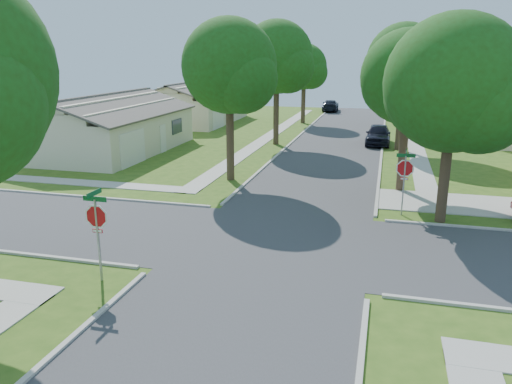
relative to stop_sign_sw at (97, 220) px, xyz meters
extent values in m
plane|color=#345517|center=(4.70, 4.70, -2.03)|extent=(100.00, 100.00, 0.00)
cube|color=#333335|center=(4.70, 4.70, -2.03)|extent=(7.00, 100.00, 0.02)
cube|color=#9E9B91|center=(10.80, 30.70, -2.01)|extent=(1.20, 40.00, 0.04)
cube|color=#9E9B91|center=(-1.40, 30.70, -2.01)|extent=(1.20, 40.00, 0.04)
cube|color=#9E9B91|center=(12.60, 11.80, -2.01)|extent=(8.80, 3.60, 0.05)
cube|color=gray|center=(0.00, 0.00, -0.68)|extent=(0.06, 0.06, 2.70)
cylinder|color=white|center=(0.00, 0.00, 0.12)|extent=(1.05, 0.02, 1.05)
cylinder|color=#B90C13|center=(0.00, 0.00, 0.12)|extent=(0.90, 0.03, 0.90)
cube|color=#B90C13|center=(0.00, 0.00, -0.35)|extent=(0.34, 0.03, 0.12)
cube|color=white|center=(0.00, 0.00, -0.35)|extent=(0.30, 0.03, 0.08)
cube|color=#0C5426|center=(0.00, 0.00, 0.69)|extent=(0.80, 0.02, 0.16)
cube|color=#0C5426|center=(0.00, 0.00, 0.87)|extent=(0.02, 0.80, 0.16)
cube|color=gray|center=(9.40, 9.40, -0.68)|extent=(0.06, 0.06, 2.70)
cylinder|color=white|center=(9.40, 9.40, 0.12)|extent=(1.05, 0.02, 1.05)
cylinder|color=#B90C13|center=(9.40, 9.40, 0.12)|extent=(0.90, 0.03, 0.90)
cube|color=#B90C13|center=(9.40, 9.40, -0.35)|extent=(0.34, 0.03, 0.12)
cube|color=white|center=(9.40, 9.40, -0.35)|extent=(0.30, 0.03, 0.08)
cube|color=#0C5426|center=(9.40, 9.40, 0.69)|extent=(0.80, 0.02, 0.16)
cube|color=#0C5426|center=(9.40, 9.40, 0.87)|extent=(0.02, 0.80, 0.16)
cylinder|color=#38281C|center=(9.40, 13.70, -0.05)|extent=(0.44, 0.44, 3.95)
sphere|color=#1F4511|center=(9.40, 13.70, 3.85)|extent=(4.80, 4.80, 4.80)
sphere|color=#1F4511|center=(10.24, 13.22, 3.25)|extent=(3.46, 3.46, 3.46)
sphere|color=#1F4511|center=(8.68, 14.30, 3.37)|extent=(3.26, 3.26, 3.26)
cylinder|color=#38281C|center=(9.40, 25.70, 0.12)|extent=(0.44, 0.44, 4.30)
sphere|color=#1F4511|center=(9.40, 25.70, 4.48)|extent=(5.40, 5.40, 5.40)
sphere|color=#1F4511|center=(10.35, 25.16, 3.81)|extent=(3.89, 3.89, 3.89)
sphere|color=#1F4511|center=(8.59, 26.38, 3.94)|extent=(3.67, 3.67, 3.67)
cylinder|color=#38281C|center=(9.40, 38.70, 0.07)|extent=(0.44, 0.44, 4.20)
sphere|color=#1F4511|center=(9.40, 38.70, 4.19)|extent=(5.00, 5.00, 5.00)
sphere|color=#1F4511|center=(10.28, 38.20, 3.57)|extent=(3.60, 3.60, 3.60)
sphere|color=#1F4511|center=(8.65, 39.33, 3.69)|extent=(3.40, 3.40, 3.40)
cylinder|color=#38281C|center=(0.00, 13.70, 0.09)|extent=(0.44, 0.44, 4.25)
sphere|color=#1F4511|center=(0.00, 13.70, 4.34)|extent=(5.20, 5.20, 5.20)
sphere|color=#1F4511|center=(0.91, 13.18, 3.69)|extent=(3.74, 3.74, 3.74)
sphere|color=#1F4511|center=(-0.78, 14.35, 3.82)|extent=(3.54, 3.54, 3.54)
cylinder|color=#38281C|center=(0.00, 25.70, 0.19)|extent=(0.44, 0.44, 4.44)
sphere|color=#1F4511|center=(0.00, 25.70, 4.73)|extent=(5.60, 5.60, 5.60)
sphere|color=#1F4511|center=(0.98, 25.14, 4.03)|extent=(4.03, 4.03, 4.03)
sphere|color=#1F4511|center=(-0.84, 26.40, 4.17)|extent=(3.81, 3.81, 3.81)
cylinder|color=#38281C|center=(0.00, 38.70, -0.08)|extent=(0.44, 0.44, 3.90)
sphere|color=#1F4511|center=(0.00, 38.70, 3.70)|extent=(4.60, 4.60, 4.60)
sphere|color=#1F4511|center=(0.80, 38.24, 3.13)|extent=(3.31, 3.31, 3.31)
sphere|color=#1F4511|center=(-0.69, 39.28, 3.24)|extent=(3.13, 3.13, 3.13)
cylinder|color=#38281C|center=(11.00, 8.90, -0.26)|extent=(0.44, 0.44, 3.54)
sphere|color=#1F4511|center=(11.00, 8.90, 3.83)|extent=(5.60, 5.60, 5.60)
sphere|color=#1F4511|center=(11.98, 8.34, 3.13)|extent=(4.03, 4.03, 4.03)
sphere|color=#1F4511|center=(10.16, 9.60, 3.27)|extent=(3.81, 3.81, 3.81)
cube|color=silver|center=(16.67, 29.80, -0.93)|extent=(0.06, 3.20, 2.20)
cube|color=silver|center=(16.67, 34.35, -1.03)|extent=(0.06, 0.90, 2.00)
cube|color=#1E2633|center=(16.67, 36.95, -0.48)|extent=(0.06, 1.80, 1.10)
cube|color=beige|center=(-11.30, 19.70, -0.63)|extent=(8.00, 13.00, 2.80)
cube|color=#47423D|center=(-9.30, 19.70, 1.42)|extent=(4.42, 13.60, 1.56)
cube|color=#47423D|center=(-13.30, 19.70, 1.42)|extent=(4.42, 13.60, 1.56)
cube|color=silver|center=(-7.27, 15.80, -0.93)|extent=(0.06, 3.20, 2.20)
cube|color=silver|center=(-7.27, 20.35, -1.03)|extent=(0.06, 0.90, 2.00)
cube|color=#1E2633|center=(-7.27, 22.95, -0.48)|extent=(0.06, 1.80, 1.10)
cube|color=beige|center=(-11.30, 36.70, -0.63)|extent=(8.00, 13.00, 2.80)
cube|color=#47423D|center=(-9.30, 36.70, 1.42)|extent=(4.42, 13.60, 1.56)
cube|color=#47423D|center=(-13.30, 36.70, 1.42)|extent=(4.42, 13.60, 1.56)
cube|color=silver|center=(-7.27, 32.80, -0.93)|extent=(0.06, 3.20, 2.20)
cube|color=silver|center=(-7.27, 37.35, -1.03)|extent=(0.06, 0.90, 2.00)
cube|color=#1E2633|center=(-7.27, 39.95, -0.48)|extent=(0.06, 1.80, 1.10)
imported|color=black|center=(7.90, 27.69, -1.23)|extent=(1.93, 4.70, 1.59)
imported|color=black|center=(1.50, 50.51, -1.33)|extent=(2.32, 4.98, 1.41)
camera|label=1|loc=(8.49, -12.89, 4.98)|focal=35.00mm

